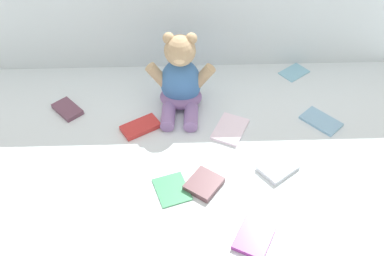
{
  "coord_description": "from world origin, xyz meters",
  "views": [
    {
      "loc": [
        -0.05,
        -1.19,
        1.15
      ],
      "look_at": [
        -0.01,
        -0.1,
        0.1
      ],
      "focal_mm": 43.95,
      "sensor_mm": 36.0,
      "label": 1
    }
  ],
  "objects": [
    {
      "name": "book_case_7",
      "position": [
        -0.08,
        -0.27,
        0.0
      ],
      "size": [
        0.13,
        0.14,
        0.01
      ],
      "primitive_type": "cube",
      "rotation": [
        0.0,
        0.0,
        0.32
      ],
      "color": "#3F9460",
      "rests_on": "ground_plane"
    },
    {
      "name": "book_case_4",
      "position": [
        -0.19,
        0.01,
        0.01
      ],
      "size": [
        0.15,
        0.13,
        0.02
      ],
      "primitive_type": "cube",
      "rotation": [
        0.0,
        0.0,
        5.25
      ],
      "color": "red",
      "rests_on": "ground_plane"
    },
    {
      "name": "book_case_9",
      "position": [
        0.41,
        0.31,
        0.0
      ],
      "size": [
        0.13,
        0.13,
        0.01
      ],
      "primitive_type": "cube",
      "rotation": [
        0.0,
        0.0,
        5.36
      ],
      "color": "#7FBED8",
      "rests_on": "ground_plane"
    },
    {
      "name": "book_case_5",
      "position": [
        0.15,
        -0.46,
        0.01
      ],
      "size": [
        0.14,
        0.15,
        0.01
      ],
      "primitive_type": "cube",
      "rotation": [
        0.0,
        0.0,
        5.8
      ],
      "color": "#933294",
      "rests_on": "ground_plane"
    },
    {
      "name": "book_case_0",
      "position": [
        0.45,
        0.02,
        0.01
      ],
      "size": [
        0.15,
        0.15,
        0.01
      ],
      "primitive_type": "cube",
      "rotation": [
        0.0,
        0.0,
        3.89
      ],
      "color": "#7FB1D2",
      "rests_on": "ground_plane"
    },
    {
      "name": "book_case_1",
      "position": [
        -0.46,
        0.11,
        0.01
      ],
      "size": [
        0.13,
        0.13,
        0.02
      ],
      "primitive_type": "cube",
      "rotation": [
        0.0,
        0.0,
        0.73
      ],
      "color": "#663F52",
      "rests_on": "ground_plane"
    },
    {
      "name": "book_case_6",
      "position": [
        0.26,
        -0.2,
        0.01
      ],
      "size": [
        0.15,
        0.14,
        0.02
      ],
      "primitive_type": "cube",
      "rotation": [
        0.0,
        0.0,
        2.22
      ],
      "color": "white",
      "rests_on": "ground_plane"
    },
    {
      "name": "teddy_bear",
      "position": [
        -0.05,
        0.13,
        0.11
      ],
      "size": [
        0.25,
        0.22,
        0.3
      ],
      "rotation": [
        0.0,
        0.0,
        -0.07
      ],
      "color": "#3F72B2",
      "rests_on": "ground_plane"
    },
    {
      "name": "ground_plane",
      "position": [
        0.0,
        0.0,
        0.0
      ],
      "size": [
        3.2,
        3.2,
        0.0
      ],
      "primitive_type": "plane",
      "color": "silver"
    },
    {
      "name": "book_case_3",
      "position": [
        0.02,
        -0.26,
        0.01
      ],
      "size": [
        0.14,
        0.14,
        0.02
      ],
      "primitive_type": "cube",
      "rotation": [
        0.0,
        0.0,
        2.51
      ],
      "color": "brown",
      "rests_on": "ground_plane"
    },
    {
      "name": "book_case_2",
      "position": [
        0.12,
        -0.01,
        0.01
      ],
      "size": [
        0.15,
        0.17,
        0.01
      ],
      "primitive_type": "cube",
      "rotation": [
        0.0,
        0.0,
        5.84
      ],
      "color": "white",
      "rests_on": "ground_plane"
    }
  ]
}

